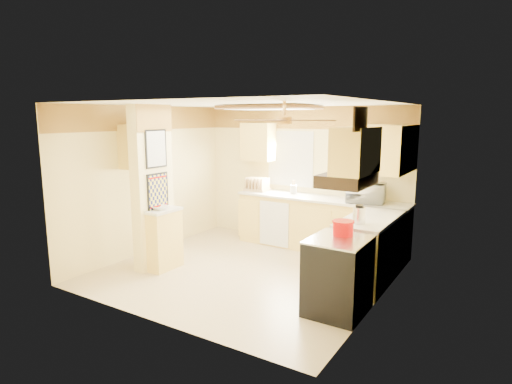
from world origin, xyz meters
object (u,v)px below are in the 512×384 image
Objects in this scene: stove at (338,275)px; kettle at (359,215)px; bowl at (160,208)px; dutch_oven at (343,228)px; microwave at (366,193)px.

kettle reaches higher than stove.
bowl is 0.90× the size of dutch_oven.
kettle is (0.36, -1.40, -0.05)m from microwave.
stove is 3.43× the size of dutch_oven.
microwave is (-0.37, 2.12, 0.64)m from stove.
bowl is at bearing -164.84° from kettle.
microwave is 1.44m from kettle.
microwave is 2.20× the size of dutch_oven.
dutch_oven is at bearing 92.44° from microwave.
dutch_oven is 0.55m from kettle.
stove is 2.88m from bowl.
dutch_oven is (0.35, -1.95, -0.10)m from microwave.
microwave is at bearing 99.80° from stove.
microwave reaches higher than kettle.
dutch_oven is (2.81, 0.21, 0.04)m from bowl.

